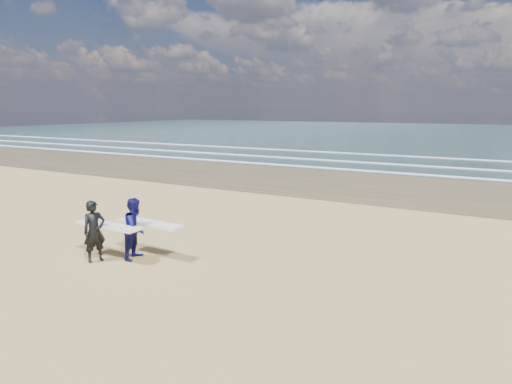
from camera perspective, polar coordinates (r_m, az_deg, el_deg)
The scene contains 2 objects.
surfer_near at distance 13.81m, azimuth -19.33°, elevation -4.56°, with size 2.21×1.00×1.77m.
surfer_far at distance 13.73m, azimuth -14.68°, elevation -4.36°, with size 2.21×1.13×1.80m.
Camera 1 is at (10.89, -7.94, 4.36)m, focal length 32.00 mm.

